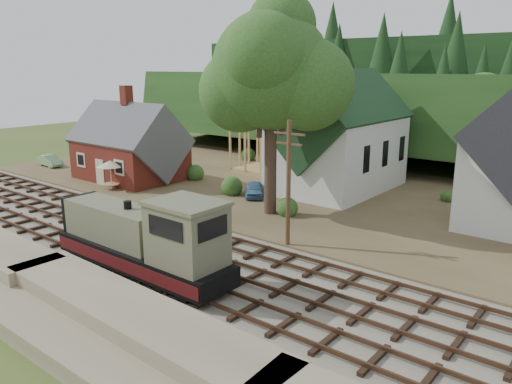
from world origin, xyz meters
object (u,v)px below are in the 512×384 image
Objects in this scene: car_blue at (254,189)px; car_green at (50,161)px; locomotive at (146,241)px; patio_set at (110,165)px.

car_blue reaches higher than car_green.
locomotive is 33.88m from car_green.
locomotive is 4.41× the size of patio_set.
car_green is at bearing 171.42° from patio_set.
car_blue is (-5.63, 16.11, -1.14)m from locomotive.
locomotive is 3.08× the size of car_green.
locomotive is 3.18× the size of car_blue.
car_blue is at bearing -78.22° from car_green.
locomotive is 17.10m from car_blue.
locomotive is 19.99m from patio_set.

